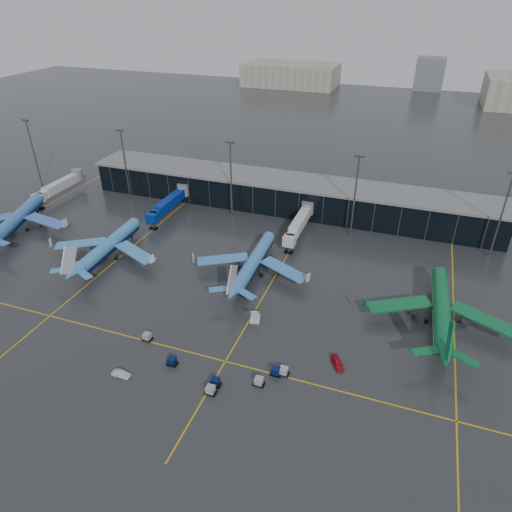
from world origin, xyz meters
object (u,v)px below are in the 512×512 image
(airliner_arkefly, at_px, (109,237))
(airliner_klm_near, at_px, (254,253))
(airliner_aer_lingus, at_px, (443,299))
(baggage_carts, at_px, (222,370))
(airliner_klm_west, at_px, (16,210))
(mobile_airstair, at_px, (255,317))
(service_van_white, at_px, (121,374))
(service_van_red, at_px, (337,362))

(airliner_arkefly, distance_m, airliner_klm_near, 42.24)
(airliner_klm_near, bearing_deg, airliner_arkefly, -174.10)
(airliner_aer_lingus, height_order, baggage_carts, airliner_aer_lingus)
(airliner_klm_west, height_order, mobile_airstair, airliner_klm_west)
(airliner_klm_near, relative_size, service_van_white, 9.87)
(airliner_arkefly, height_order, baggage_carts, airliner_arkefly)
(airliner_arkefly, relative_size, service_van_red, 8.65)
(airliner_arkefly, distance_m, baggage_carts, 58.36)
(airliner_klm_near, height_order, airliner_aer_lingus, airliner_aer_lingus)
(airliner_klm_near, distance_m, mobile_airstair, 21.33)
(airliner_klm_near, height_order, service_van_white, airliner_klm_near)
(airliner_klm_west, height_order, airliner_aer_lingus, airliner_klm_west)
(airliner_arkefly, height_order, service_van_white, airliner_arkefly)
(service_van_red, relative_size, service_van_white, 1.16)
(airliner_klm_west, bearing_deg, airliner_arkefly, -25.61)
(service_van_red, xyz_separation_m, service_van_white, (-40.03, -17.68, -0.12))
(mobile_airstair, relative_size, service_van_white, 0.96)
(airliner_arkefly, distance_m, service_van_red, 73.49)
(mobile_airstair, xyz_separation_m, service_van_white, (-19.13, -25.89, -0.14))
(airliner_klm_west, relative_size, service_van_white, 10.72)
(airliner_klm_west, height_order, airliner_klm_near, airliner_klm_west)
(airliner_klm_near, bearing_deg, mobile_airstair, -71.55)
(airliner_aer_lingus, bearing_deg, airliner_klm_west, 176.03)
(mobile_airstair, height_order, service_van_white, mobile_airstair)
(airliner_arkefly, distance_m, service_van_white, 49.96)
(airliner_klm_near, height_order, mobile_airstair, airliner_klm_near)
(airliner_klm_near, xyz_separation_m, service_van_white, (-11.95, -45.35, -5.13))
(airliner_arkefly, height_order, airliner_klm_near, airliner_arkefly)
(airliner_arkefly, relative_size, baggage_carts, 1.14)
(baggage_carts, bearing_deg, service_van_red, 25.12)
(airliner_klm_near, bearing_deg, service_van_white, -106.58)
(baggage_carts, height_order, mobile_airstair, mobile_airstair)
(service_van_red, bearing_deg, service_van_white, 173.15)
(airliner_arkefly, bearing_deg, service_van_white, -55.88)
(baggage_carts, height_order, service_van_white, baggage_carts)
(baggage_carts, height_order, service_van_red, baggage_carts)
(airliner_klm_near, height_order, service_van_red, airliner_klm_near)
(airliner_klm_west, relative_size, airliner_klm_near, 1.09)
(baggage_carts, bearing_deg, airliner_aer_lingus, 38.54)
(airliner_klm_west, height_order, service_van_red, airliner_klm_west)
(mobile_airstair, xyz_separation_m, service_van_red, (20.90, -8.21, -0.02))
(airliner_aer_lingus, relative_size, service_van_white, 10.56)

